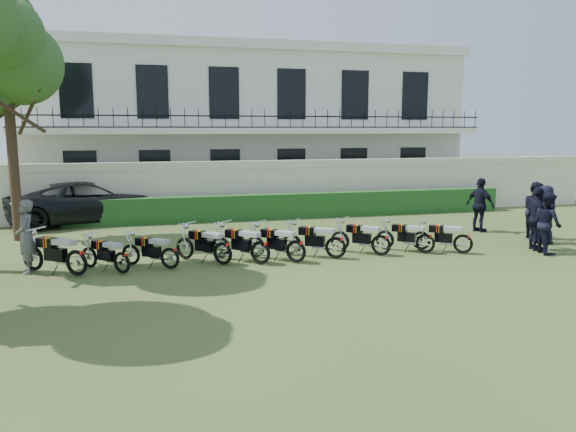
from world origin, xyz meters
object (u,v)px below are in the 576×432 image
(motorcycle_0, at_px, (76,256))
(officer_1, at_px, (548,223))
(officer_5, at_px, (480,205))
(motorcycle_1, at_px, (122,257))
(motorcycle_8, at_px, (426,239))
(motorcycle_2, at_px, (170,253))
(suv, at_px, (87,202))
(motorcycle_4, at_px, (260,247))
(motorcycle_6, at_px, (336,242))
(officer_3, at_px, (544,214))
(tree_west_near, at_px, (6,54))
(motorcycle_7, at_px, (381,240))
(officer_4, at_px, (535,210))
(motorcycle_5, at_px, (296,246))
(inspector, at_px, (26,237))
(motorcycle_3, at_px, (223,248))
(officer_2, at_px, (537,219))
(motorcycle_9, at_px, (463,239))

(motorcycle_0, relative_size, officer_1, 0.96)
(motorcycle_0, distance_m, officer_5, 13.37)
(motorcycle_1, bearing_deg, motorcycle_8, -43.88)
(motorcycle_2, distance_m, suv, 8.64)
(motorcycle_4, height_order, motorcycle_6, motorcycle_4)
(officer_3, distance_m, officer_5, 2.40)
(tree_west_near, distance_m, officer_5, 16.31)
(motorcycle_0, bearing_deg, motorcycle_8, -53.01)
(motorcycle_7, xyz_separation_m, officer_4, (5.95, 1.13, 0.48))
(motorcycle_5, height_order, inspector, inspector)
(inspector, relative_size, officer_1, 1.04)
(tree_west_near, bearing_deg, motorcycle_6, -29.41)
(motorcycle_3, bearing_deg, officer_1, -50.31)
(motorcycle_2, bearing_deg, inspector, 116.05)
(motorcycle_6, relative_size, officer_2, 0.86)
(tree_west_near, height_order, motorcycle_7, tree_west_near)
(motorcycle_4, xyz_separation_m, suv, (-5.08, 8.26, 0.32))
(motorcycle_2, bearing_deg, motorcycle_3, -50.85)
(motorcycle_8, height_order, officer_2, officer_2)
(motorcycle_1, distance_m, officer_5, 12.34)
(suv, distance_m, inspector, 7.70)
(motorcycle_0, xyz_separation_m, officer_4, (14.09, 1.37, 0.43))
(tree_west_near, distance_m, inspector, 6.87)
(inspector, bearing_deg, motorcycle_5, 78.98)
(motorcycle_3, bearing_deg, officer_5, -29.27)
(tree_west_near, xyz_separation_m, motorcycle_9, (12.86, -5.42, -5.45))
(motorcycle_0, height_order, officer_4, officer_4)
(motorcycle_3, bearing_deg, motorcycle_0, 138.99)
(tree_west_near, relative_size, motorcycle_8, 5.69)
(officer_4, bearing_deg, motorcycle_5, 112.84)
(motorcycle_0, height_order, motorcycle_5, motorcycle_0)
(motorcycle_9, height_order, officer_5, officer_5)
(motorcycle_8, xyz_separation_m, officer_4, (4.58, 1.17, 0.50))
(motorcycle_6, relative_size, inspector, 0.87)
(motorcycle_5, height_order, motorcycle_8, motorcycle_5)
(motorcycle_4, xyz_separation_m, officer_5, (8.43, 2.82, 0.46))
(officer_1, bearing_deg, officer_5, 10.27)
(officer_4, bearing_deg, motorcycle_2, 109.68)
(motorcycle_2, height_order, motorcycle_9, motorcycle_9)
(motorcycle_3, relative_size, officer_1, 0.79)
(motorcycle_1, height_order, suv, suv)
(motorcycle_8, bearing_deg, motorcycle_0, 132.73)
(tree_west_near, distance_m, motorcycle_3, 9.49)
(officer_3, bearing_deg, motorcycle_2, 77.87)
(motorcycle_2, xyz_separation_m, motorcycle_4, (2.36, -0.06, 0.05))
(suv, bearing_deg, inspector, 158.78)
(motorcycle_1, bearing_deg, motorcycle_0, 132.77)
(motorcycle_5, distance_m, officer_3, 8.30)
(motorcycle_8, bearing_deg, motorcycle_7, 129.89)
(tree_west_near, xyz_separation_m, suv, (1.84, 3.03, -5.08))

